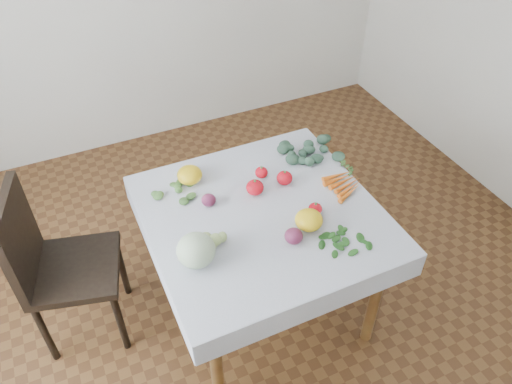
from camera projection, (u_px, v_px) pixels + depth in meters
The scene contains 18 objects.
ground at pixel (261, 304), 2.97m from camera, with size 4.00×4.00×0.00m, color brown.
table at pixel (262, 227), 2.53m from camera, with size 1.00×1.00×0.75m.
tablecloth at pixel (263, 213), 2.47m from camera, with size 1.12×1.12×0.01m, color silver.
chair at pixel (52, 260), 2.49m from camera, with size 0.54×0.54×0.98m.
cabbage at pixel (196, 250), 2.18m from camera, with size 0.17×0.17×0.16m, color beige.
tomato_a at pixel (255, 188), 2.55m from camera, with size 0.09×0.09×0.08m, color red.
tomato_b at pixel (261, 172), 2.66m from camera, with size 0.07×0.07×0.06m, color red.
tomato_c at pixel (285, 178), 2.61m from camera, with size 0.08×0.08×0.07m, color red.
tomato_d at pixel (315, 209), 2.44m from camera, with size 0.07×0.07×0.06m, color red.
heirloom_back at pixel (190, 175), 2.61m from camera, with size 0.13×0.13×0.09m, color yellow.
heirloom_front at pixel (309, 220), 2.36m from camera, with size 0.13×0.13×0.09m, color yellow.
onion_a at pixel (209, 200), 2.49m from camera, with size 0.07×0.07×0.06m, color #59193F.
onion_b at pixel (294, 236), 2.30m from camera, with size 0.09×0.09×0.07m, color #59193F.
tomatillo_cluster at pixel (213, 243), 2.28m from camera, with size 0.15×0.11×0.05m.
carrot_bunch at pixel (344, 184), 2.61m from camera, with size 0.18×0.21×0.03m.
kale_bunch at pixel (312, 151), 2.82m from camera, with size 0.29×0.27×0.04m.
basil_bunch at pixel (343, 241), 2.31m from camera, with size 0.21×0.19×0.01m.
dill_bunch at pixel (173, 193), 2.56m from camera, with size 0.21×0.15×0.02m.
Camera 1 is at (-0.78, -1.61, 2.46)m, focal length 35.00 mm.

